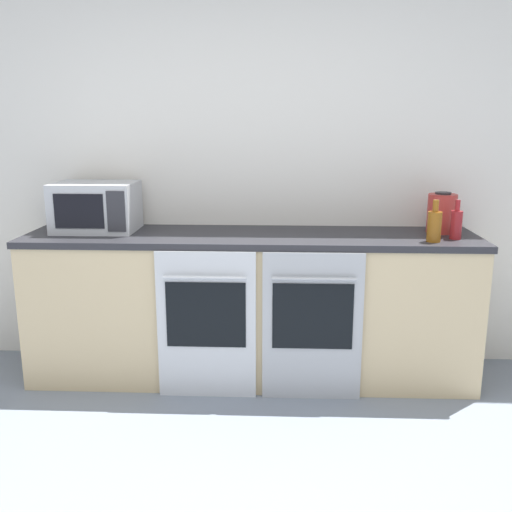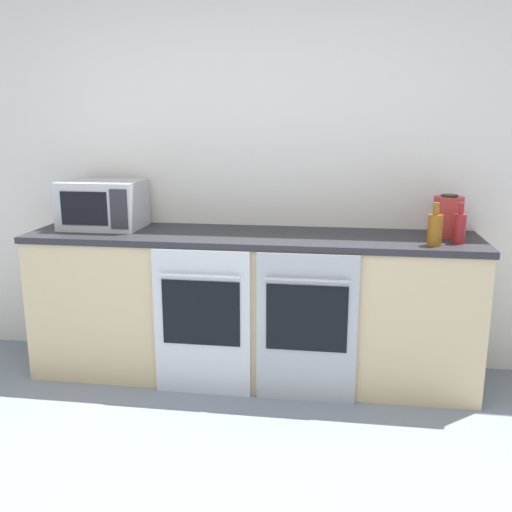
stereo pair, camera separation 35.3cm
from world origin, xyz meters
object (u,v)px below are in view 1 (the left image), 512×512
oven_right (312,326)px  microwave (96,207)px  bottle_red (456,224)px  oven_left (206,324)px  bottle_amber (434,225)px  kettle (442,213)px

oven_right → microwave: bearing=163.9°
oven_right → bottle_red: bearing=14.6°
oven_right → microwave: size_ratio=1.78×
oven_left → oven_right: size_ratio=1.00×
oven_left → microwave: size_ratio=1.78×
microwave → bottle_red: (2.19, -0.17, -0.06)m
microwave → bottle_amber: size_ratio=2.06×
oven_left → oven_right: same height
microwave → kettle: microwave is taller
bottle_amber → oven_left: bearing=-174.0°
bottle_amber → kettle: 0.31m
bottle_red → kettle: 0.21m
bottle_red → bottle_amber: bottle_amber is taller
oven_left → bottle_red: bearing=8.5°
bottle_red → bottle_amber: 0.17m
kettle → oven_right: bearing=-152.5°
oven_right → oven_left: bearing=180.0°
oven_right → bottle_amber: 0.91m
bottle_red → oven_right: bearing=-165.4°
microwave → bottle_red: bearing=-4.5°
oven_left → kettle: kettle is taller
bottle_amber → oven_right: bearing=-168.8°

